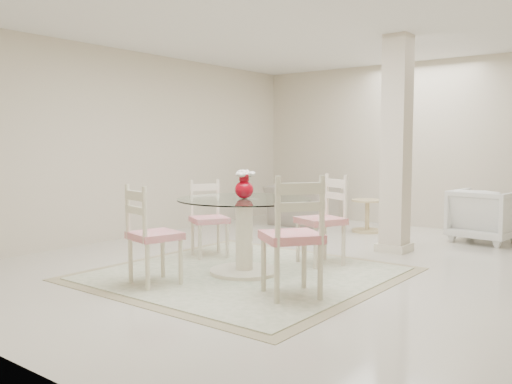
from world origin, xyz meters
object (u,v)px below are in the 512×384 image
Objects in this scene: dining_chair_west at (208,213)px; dining_table at (244,236)px; recliner_taupe at (302,205)px; column at (396,145)px; side_table at (367,217)px; dining_chair_south at (148,228)px; red_vase at (244,184)px; dining_chair_north at (326,213)px; dining_chair_east at (294,228)px; armchair_white at (484,215)px.

dining_table is at bearing -84.94° from dining_chair_west.
recliner_taupe is at bearing 113.55° from dining_table.
dining_table is (-0.72, -2.13, -0.94)m from column.
recliner_taupe is 2.04× the size of side_table.
dining_chair_west is at bearing -56.33° from dining_chair_south.
dining_chair_south is 1.04× the size of recliner_taupe.
column reaches higher than recliner_taupe.
column reaches higher than red_vase.
dining_chair_north is 1.09× the size of recliner_taupe.
recliner_taupe is at bearing 153.53° from dining_chair_north.
recliner_taupe is (-1.89, 2.41, -0.25)m from dining_chair_north.
armchair_white is at bearing -150.81° from dining_chair_east.
dining_table is at bearing -100.69° from dining_chair_south.
dining_table is 2.74× the size of side_table.
armchair_white is (1.85, 4.46, -0.19)m from dining_chair_south.
recliner_taupe is (-0.54, 2.90, -0.20)m from dining_chair_west.
dining_chair_north is at bearing -74.37° from side_table.
dining_table is at bearing -79.36° from dining_chair_east.
column is at bearing -13.68° from dining_chair_west.
dining_table is 4.66× the size of red_vase.
dining_chair_south is at bearing -129.44° from dining_chair_west.
red_vase reaches higher than recliner_taupe.
dining_chair_east is 3.96m from side_table.
dining_chair_south reaches higher than dining_chair_west.
dining_chair_east is 1.17× the size of recliner_taupe.
dining_chair_east is (0.92, -0.45, -0.31)m from red_vase.
dining_chair_east is 1.46m from dining_chair_north.
dining_chair_north is 1.37× the size of armchair_white.
dining_chair_south is at bearing -89.08° from dining_chair_north.
dining_chair_east is 2.39× the size of side_table.
dining_chair_north is at bearing -123.83° from dining_chair_east.
dining_chair_east is at bearing -72.86° from side_table.
dining_table is 1.15× the size of dining_chair_east.
armchair_white is (1.00, 2.60, -0.22)m from dining_chair_north.
red_vase is 1.10m from dining_chair_west.
armchair_white is (2.89, 0.19, 0.04)m from recliner_taupe.
dining_chair_south is at bearing -110.44° from column.
dining_chair_north is 2.80m from armchair_white.
red_vase reaches higher than armchair_white.
dining_chair_east is at bearing 88.85° from armchair_white.
red_vase reaches higher than dining_table.
recliner_taupe is 2.89m from armchair_white.
dining_chair_north is at bearing 124.94° from recliner_taupe.
dining_chair_east is at bearing -85.58° from column.
dining_chair_west is 0.95× the size of dining_chair_south.
dining_chair_west is at bearing 58.93° from armchair_white.
dining_chair_north reaches higher than armchair_white.
red_vase is 0.29× the size of recliner_taupe.
dining_chair_south is 2.13× the size of side_table.
column is 2.24× the size of dining_chair_east.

